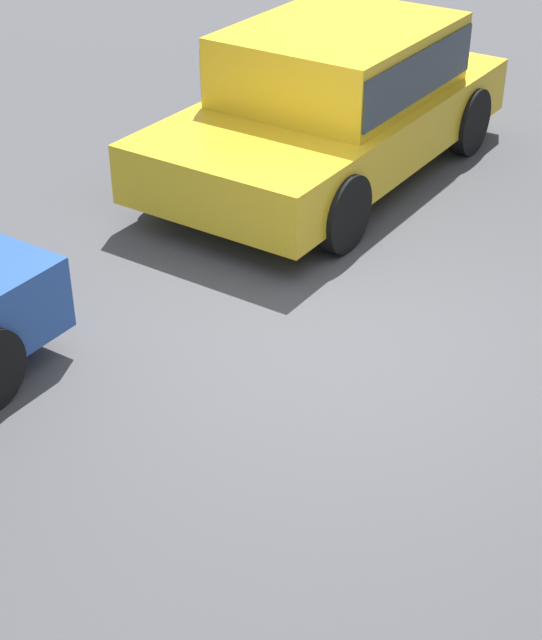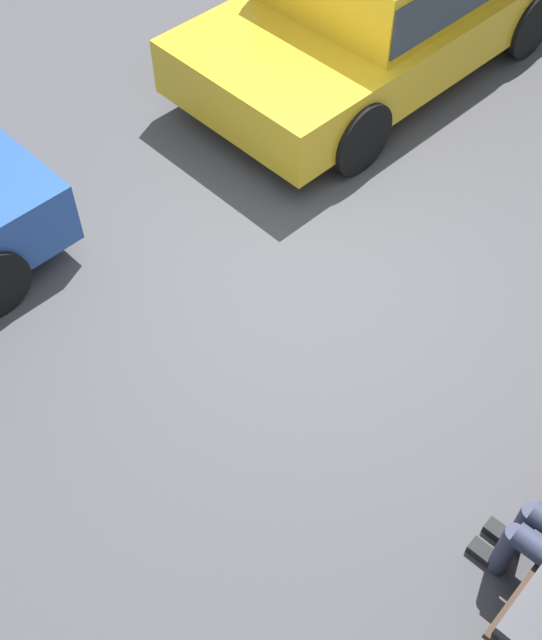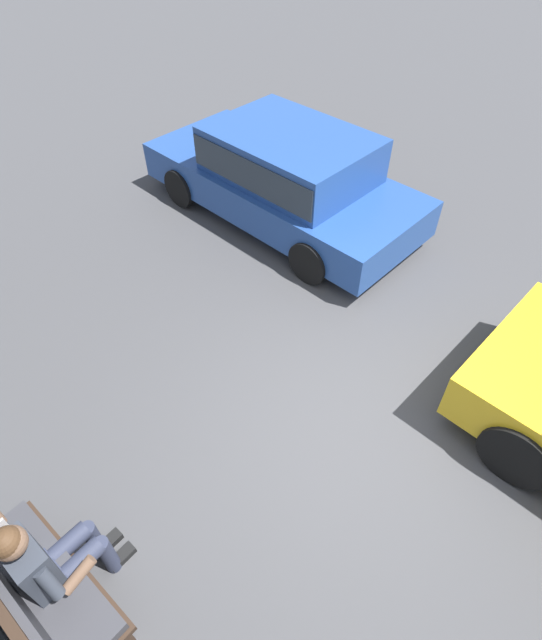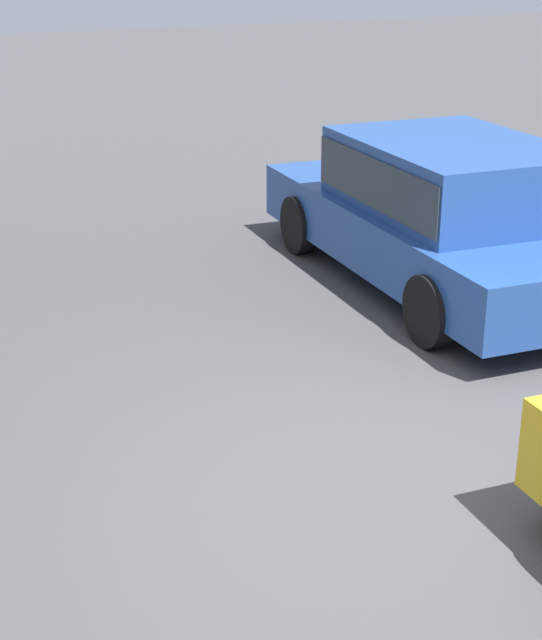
# 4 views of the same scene
# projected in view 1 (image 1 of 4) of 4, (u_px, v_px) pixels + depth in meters

# --- Properties ---
(ground_plane) EXTENTS (60.00, 60.00, 0.00)m
(ground_plane) POSITION_uv_depth(u_px,v_px,m) (338.00, 341.00, 7.17)
(ground_plane) COLOR #424244
(parked_car_near) EXTENTS (4.25, 2.19, 1.44)m
(parked_car_near) POSITION_uv_depth(u_px,v_px,m) (334.00, 95.00, 9.34)
(parked_car_near) COLOR gold
(parked_car_near) RESTS_ON ground_plane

